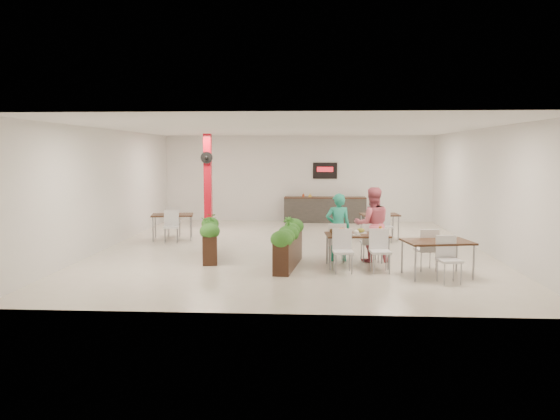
% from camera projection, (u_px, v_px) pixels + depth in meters
% --- Properties ---
extents(ground, '(12.00, 12.00, 0.00)m').
position_uv_depth(ground, '(292.00, 248.00, 14.67)').
color(ground, beige).
rests_on(ground, ground).
extents(room_shell, '(10.10, 12.10, 3.22)m').
position_uv_depth(room_shell, '(292.00, 174.00, 14.46)').
color(room_shell, white).
rests_on(room_shell, ground).
extents(red_column, '(0.40, 0.41, 3.20)m').
position_uv_depth(red_column, '(208.00, 180.00, 18.43)').
color(red_column, red).
rests_on(red_column, ground).
extents(service_counter, '(3.00, 0.64, 2.20)m').
position_uv_depth(service_counter, '(325.00, 209.00, 20.17)').
color(service_counter, '#2C2A27').
rests_on(service_counter, ground).
extents(main_table, '(1.46, 1.71, 0.92)m').
position_uv_depth(main_table, '(357.00, 239.00, 12.24)').
color(main_table, '#311D10').
rests_on(main_table, ground).
extents(diner_man, '(0.62, 0.43, 1.61)m').
position_uv_depth(diner_man, '(338.00, 227.00, 12.90)').
color(diner_man, teal).
rests_on(diner_man, ground).
extents(diner_woman, '(0.91, 0.73, 1.76)m').
position_uv_depth(diner_woman, '(372.00, 225.00, 12.84)').
color(diner_woman, '#DA6075').
rests_on(diner_woman, ground).
extents(planter_left, '(0.70, 2.07, 1.10)m').
position_uv_depth(planter_left, '(210.00, 237.00, 13.31)').
color(planter_left, black).
rests_on(planter_left, ground).
extents(planter_right, '(0.61, 2.15, 1.13)m').
position_uv_depth(planter_right, '(288.00, 244.00, 12.26)').
color(planter_right, black).
rests_on(planter_right, ground).
extents(side_table_a, '(1.32, 1.67, 0.92)m').
position_uv_depth(side_table_a, '(172.00, 218.00, 16.15)').
color(side_table_a, '#311D10').
rests_on(side_table_a, ground).
extents(side_table_b, '(1.18, 1.66, 0.92)m').
position_uv_depth(side_table_b, '(380.00, 218.00, 16.24)').
color(side_table_b, '#311D10').
rests_on(side_table_b, ground).
extents(side_table_c, '(1.49, 1.67, 0.92)m').
position_uv_depth(side_table_c, '(437.00, 246.00, 11.30)').
color(side_table_c, '#311D10').
rests_on(side_table_c, ground).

